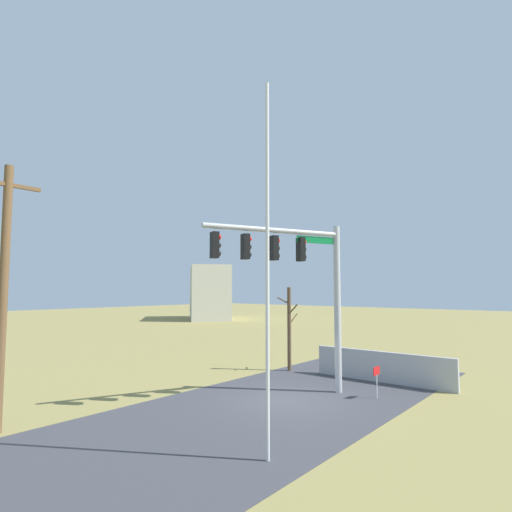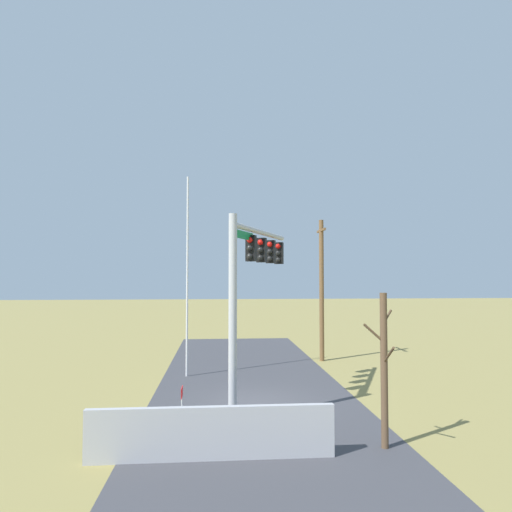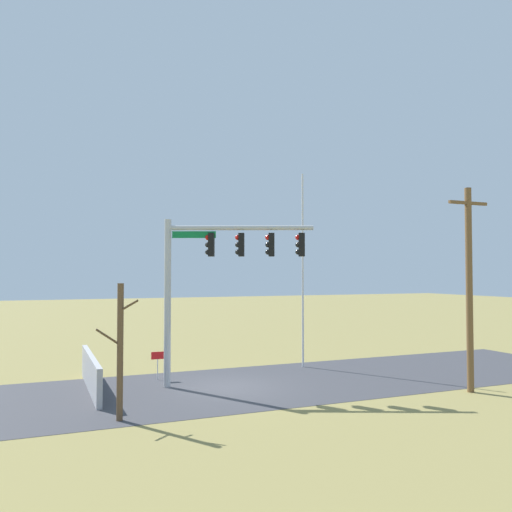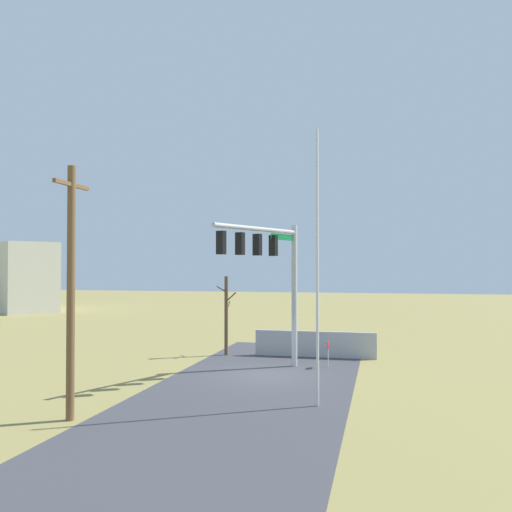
{
  "view_description": "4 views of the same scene",
  "coord_description": "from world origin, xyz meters",
  "px_view_note": "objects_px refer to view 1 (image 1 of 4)",
  "views": [
    {
      "loc": [
        -13.3,
        -9.44,
        4.22
      ],
      "look_at": [
        -0.63,
        0.96,
        5.53
      ],
      "focal_mm": 29.35,
      "sensor_mm": 36.0,
      "label": 1
    },
    {
      "loc": [
        17.6,
        -1.42,
        4.79
      ],
      "look_at": [
        -0.2,
        0.05,
        5.58
      ],
      "focal_mm": 32.31,
      "sensor_mm": 36.0,
      "label": 2
    },
    {
      "loc": [
        7.27,
        20.05,
        4.61
      ],
      "look_at": [
        -1.07,
        0.14,
        5.37
      ],
      "focal_mm": 36.31,
      "sensor_mm": 36.0,
      "label": 3
    },
    {
      "loc": [
        -23.69,
        -5.09,
        4.81
      ],
      "look_at": [
        -1.08,
        0.17,
        5.3
      ],
      "focal_mm": 37.96,
      "sensor_mm": 36.0,
      "label": 4
    }
  ],
  "objects_px": {
    "bare_tree": "(289,328)",
    "utility_pole": "(3,291)",
    "open_sign": "(377,375)",
    "signal_mast": "(299,271)",
    "flagpole": "(267,265)",
    "distant_building": "(209,293)"
  },
  "relations": [
    {
      "from": "bare_tree",
      "to": "utility_pole",
      "type": "bearing_deg",
      "value": 174.6
    },
    {
      "from": "utility_pole",
      "to": "open_sign",
      "type": "distance_m",
      "value": 13.33
    },
    {
      "from": "signal_mast",
      "to": "bare_tree",
      "type": "distance_m",
      "value": 6.07
    },
    {
      "from": "flagpole",
      "to": "open_sign",
      "type": "distance_m",
      "value": 8.33
    },
    {
      "from": "bare_tree",
      "to": "distant_building",
      "type": "bearing_deg",
      "value": 51.95
    },
    {
      "from": "signal_mast",
      "to": "flagpole",
      "type": "relative_size",
      "value": 0.71
    },
    {
      "from": "signal_mast",
      "to": "utility_pole",
      "type": "relative_size",
      "value": 0.86
    },
    {
      "from": "bare_tree",
      "to": "signal_mast",
      "type": "bearing_deg",
      "value": -141.1
    },
    {
      "from": "signal_mast",
      "to": "flagpole",
      "type": "distance_m",
      "value": 6.19
    },
    {
      "from": "utility_pole",
      "to": "bare_tree",
      "type": "relative_size",
      "value": 1.86
    },
    {
      "from": "signal_mast",
      "to": "open_sign",
      "type": "xyz_separation_m",
      "value": [
        1.79,
        -2.4,
        -4.03
      ]
    },
    {
      "from": "signal_mast",
      "to": "bare_tree",
      "type": "bearing_deg",
      "value": 38.9
    },
    {
      "from": "signal_mast",
      "to": "distant_building",
      "type": "relative_size",
      "value": 0.65
    },
    {
      "from": "bare_tree",
      "to": "open_sign",
      "type": "relative_size",
      "value": 3.55
    },
    {
      "from": "signal_mast",
      "to": "open_sign",
      "type": "height_order",
      "value": "signal_mast"
    },
    {
      "from": "utility_pole",
      "to": "signal_mast",
      "type": "bearing_deg",
      "value": -27.3
    },
    {
      "from": "signal_mast",
      "to": "open_sign",
      "type": "relative_size",
      "value": 5.63
    },
    {
      "from": "open_sign",
      "to": "utility_pole",
      "type": "bearing_deg",
      "value": 146.89
    },
    {
      "from": "utility_pole",
      "to": "distant_building",
      "type": "bearing_deg",
      "value": 38.18
    },
    {
      "from": "flagpole",
      "to": "distant_building",
      "type": "xyz_separation_m",
      "value": [
        33.53,
        36.5,
        -1.09
      ]
    },
    {
      "from": "utility_pole",
      "to": "distant_building",
      "type": "height_order",
      "value": "utility_pole"
    },
    {
      "from": "distant_building",
      "to": "signal_mast",
      "type": "bearing_deg",
      "value": -179.19
    }
  ]
}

